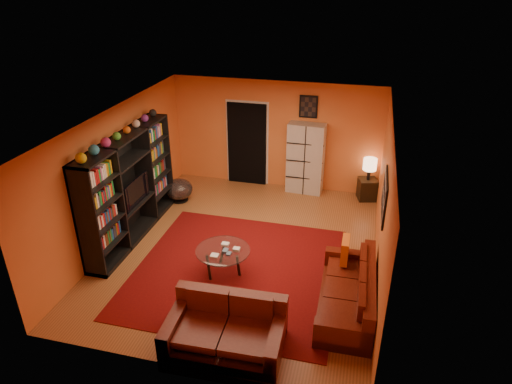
% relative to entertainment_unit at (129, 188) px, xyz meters
% --- Properties ---
extents(floor, '(6.00, 6.00, 0.00)m').
position_rel_entertainment_unit_xyz_m(floor, '(2.27, 0.00, -1.05)').
color(floor, brown).
rests_on(floor, ground).
extents(ceiling, '(6.00, 6.00, 0.00)m').
position_rel_entertainment_unit_xyz_m(ceiling, '(2.27, 0.00, 1.55)').
color(ceiling, white).
rests_on(ceiling, wall_back).
extents(wall_back, '(6.00, 0.00, 6.00)m').
position_rel_entertainment_unit_xyz_m(wall_back, '(2.27, 3.00, 0.25)').
color(wall_back, orange).
rests_on(wall_back, floor).
extents(wall_front, '(6.00, 0.00, 6.00)m').
position_rel_entertainment_unit_xyz_m(wall_front, '(2.27, -3.00, 0.25)').
color(wall_front, orange).
rests_on(wall_front, floor).
extents(wall_left, '(0.00, 6.00, 6.00)m').
position_rel_entertainment_unit_xyz_m(wall_left, '(-0.23, 0.00, 0.25)').
color(wall_left, orange).
rests_on(wall_left, floor).
extents(wall_right, '(0.00, 6.00, 6.00)m').
position_rel_entertainment_unit_xyz_m(wall_right, '(4.78, 0.00, 0.25)').
color(wall_right, orange).
rests_on(wall_right, floor).
extents(rug, '(3.60, 3.60, 0.01)m').
position_rel_entertainment_unit_xyz_m(rug, '(2.38, -0.70, -1.04)').
color(rug, '#4E080A').
rests_on(rug, floor).
extents(doorway, '(0.95, 0.10, 2.04)m').
position_rel_entertainment_unit_xyz_m(doorway, '(1.57, 2.96, -0.03)').
color(doorway, black).
rests_on(doorway, floor).
extents(wall_art_right, '(0.03, 1.00, 0.70)m').
position_rel_entertainment_unit_xyz_m(wall_art_right, '(4.75, -0.30, 0.55)').
color(wall_art_right, black).
rests_on(wall_art_right, wall_right).
extents(wall_art_back, '(0.42, 0.03, 0.52)m').
position_rel_entertainment_unit_xyz_m(wall_art_back, '(3.02, 2.98, 1.00)').
color(wall_art_back, black).
rests_on(wall_art_back, wall_back).
extents(entertainment_unit, '(0.45, 3.00, 2.10)m').
position_rel_entertainment_unit_xyz_m(entertainment_unit, '(0.00, 0.00, 0.00)').
color(entertainment_unit, black).
rests_on(entertainment_unit, floor).
extents(tv, '(0.90, 0.12, 0.52)m').
position_rel_entertainment_unit_xyz_m(tv, '(0.05, 0.00, -0.07)').
color(tv, black).
rests_on(tv, entertainment_unit).
extents(sofa, '(0.87, 2.05, 0.85)m').
position_rel_entertainment_unit_xyz_m(sofa, '(4.41, -1.21, -0.76)').
color(sofa, '#491109').
rests_on(sofa, rug).
extents(loveseat, '(1.70, 1.06, 0.85)m').
position_rel_entertainment_unit_xyz_m(loveseat, '(2.71, -2.41, -0.77)').
color(loveseat, '#491109').
rests_on(loveseat, rug).
extents(throw_pillow, '(0.12, 0.42, 0.42)m').
position_rel_entertainment_unit_xyz_m(throw_pillow, '(4.22, -0.52, -0.42)').
color(throw_pillow, orange).
rests_on(throw_pillow, sofa).
extents(coffee_table, '(0.96, 0.96, 0.48)m').
position_rel_entertainment_unit_xyz_m(coffee_table, '(2.15, -0.82, -0.61)').
color(coffee_table, silver).
rests_on(coffee_table, floor).
extents(storage_cabinet, '(0.87, 0.43, 1.70)m').
position_rel_entertainment_unit_xyz_m(storage_cabinet, '(3.04, 2.80, -0.20)').
color(storage_cabinet, '#B8B5AA').
rests_on(storage_cabinet, floor).
extents(bowl_chair, '(0.64, 0.64, 0.52)m').
position_rel_entertainment_unit_xyz_m(bowl_chair, '(0.30, 1.61, -0.77)').
color(bowl_chair, black).
rests_on(bowl_chair, floor).
extents(side_table, '(0.49, 0.49, 0.50)m').
position_rel_entertainment_unit_xyz_m(side_table, '(4.53, 2.75, -0.80)').
color(side_table, black).
rests_on(side_table, floor).
extents(table_lamp, '(0.31, 0.31, 0.51)m').
position_rel_entertainment_unit_xyz_m(table_lamp, '(4.53, 2.75, -0.18)').
color(table_lamp, black).
rests_on(table_lamp, side_table).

